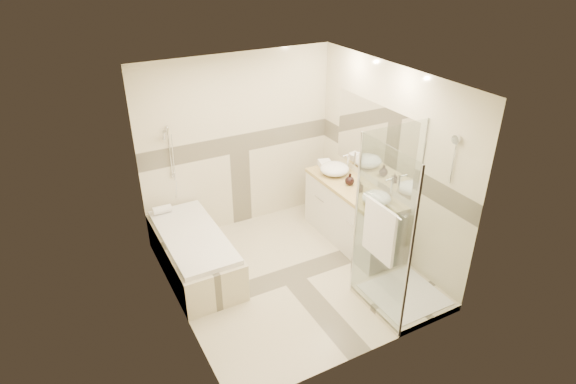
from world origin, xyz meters
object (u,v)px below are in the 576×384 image
vessel_sink_near (335,169)px  amenity_bottle_a (360,187)px  shower_enclosure (396,264)px  amenity_bottle_b (350,179)px  vanity (352,214)px  vessel_sink_far (376,198)px  bathtub (194,251)px

vessel_sink_near → amenity_bottle_a: bearing=-90.0°
shower_enclosure → amenity_bottle_b: (0.27, 1.35, 0.43)m
vanity → amenity_bottle_b: 0.51m
vanity → vessel_sink_far: (-0.02, -0.50, 0.50)m
amenity_bottle_b → vessel_sink_far: bearing=-90.0°
shower_enclosure → vessel_sink_near: size_ratio=4.98×
vanity → amenity_bottle_b: (-0.02, 0.08, 0.51)m
bathtub → vessel_sink_near: bearing=2.6°
bathtub → amenity_bottle_b: size_ratio=10.46×
vessel_sink_near → amenity_bottle_a: vessel_sink_near is taller
shower_enclosure → amenity_bottle_a: size_ratio=14.66×
bathtub → amenity_bottle_b: bearing=-7.3°
vessel_sink_far → amenity_bottle_a: vessel_sink_far is taller
bathtub → vanity: (2.15, -0.35, 0.12)m
bathtub → vessel_sink_near: size_ratio=4.15×
shower_enclosure → amenity_bottle_a: (0.27, 1.11, 0.41)m
bathtub → amenity_bottle_a: bearing=-13.4°
vessel_sink_near → amenity_bottle_a: size_ratio=2.94×
vanity → vessel_sink_far: bearing=-92.3°
bathtub → vessel_sink_far: bearing=-21.8°
vanity → vessel_sink_near: 0.67m
vessel_sink_near → vessel_sink_far: 0.95m
vessel_sink_far → amenity_bottle_a: bearing=90.0°
bathtub → amenity_bottle_a: amenity_bottle_a is taller
amenity_bottle_a → amenity_bottle_b: (0.00, 0.24, 0.01)m
bathtub → vessel_sink_far: 2.37m
vessel_sink_far → amenity_bottle_a: 0.34m
amenity_bottle_b → bathtub: bearing=172.7°
vanity → shower_enclosure: bearing=-103.0°
vessel_sink_near → amenity_bottle_b: (0.00, -0.37, -0.00)m
vanity → amenity_bottle_a: bearing=-97.2°
bathtub → amenity_bottle_b: (2.13, -0.27, 0.62)m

